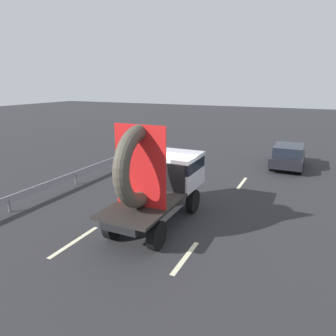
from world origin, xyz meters
name	(u,v)px	position (x,y,z in m)	size (l,w,h in m)	color
ground_plane	(163,219)	(0.00, 0.00, 0.00)	(120.00, 120.00, 0.00)	#28282B
flatbed_truck	(161,176)	(-0.05, -0.06, 1.80)	(2.02, 5.22, 3.95)	black
distant_sedan	(288,155)	(3.75, 10.36, 0.77)	(1.88, 4.38, 1.43)	black
guardrail	(99,166)	(-6.11, 3.85, 0.53)	(0.10, 16.00, 0.71)	gray
lane_dash_left_near	(75,241)	(-1.95, -2.90, 0.00)	(2.34, 0.16, 0.01)	beige
lane_dash_left_far	(175,176)	(-1.95, 5.53, 0.00)	(2.83, 0.16, 0.01)	beige
lane_dash_right_near	(185,257)	(1.85, -2.19, 0.00)	(2.03, 0.16, 0.01)	beige
lane_dash_right_far	(242,183)	(1.85, 5.84, 0.00)	(2.08, 0.16, 0.01)	beige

